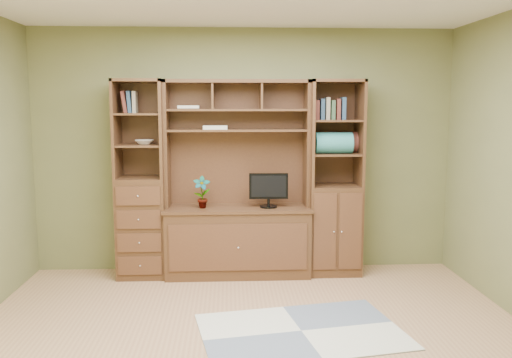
{
  "coord_description": "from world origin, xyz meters",
  "views": [
    {
      "loc": [
        -0.17,
        -3.85,
        1.8
      ],
      "look_at": [
        0.09,
        1.2,
        1.1
      ],
      "focal_mm": 38.0,
      "sensor_mm": 36.0,
      "label": 1
    }
  ],
  "objects": [
    {
      "name": "rug",
      "position": [
        0.4,
        0.24,
        0.01
      ],
      "size": [
        1.74,
        1.31,
        0.01
      ],
      "primitive_type": "cube",
      "rotation": [
        0.0,
        0.0,
        0.18
      ],
      "color": "#A4A9AA",
      "rests_on": "ground"
    },
    {
      "name": "right_tower",
      "position": [
        0.95,
        1.77,
        1.02
      ],
      "size": [
        0.55,
        0.45,
        2.05
      ],
      "primitive_type": "cube",
      "color": "#482C19",
      "rests_on": "ground"
    },
    {
      "name": "monitor",
      "position": [
        0.24,
        1.7,
        0.98
      ],
      "size": [
        0.41,
        0.19,
        0.5
      ],
      "primitive_type": "cube",
      "rotation": [
        0.0,
        0.0,
        -0.02
      ],
      "color": "black",
      "rests_on": "center_hutch"
    },
    {
      "name": "left_tower",
      "position": [
        -1.08,
        1.77,
        1.02
      ],
      "size": [
        0.5,
        0.45,
        2.05
      ],
      "primitive_type": "cube",
      "color": "#482C19",
      "rests_on": "ground"
    },
    {
      "name": "center_hutch",
      "position": [
        -0.08,
        1.73,
        1.02
      ],
      "size": [
        1.54,
        0.53,
        2.05
      ],
      "primitive_type": "cube",
      "color": "#482C19",
      "rests_on": "ground"
    },
    {
      "name": "bowl",
      "position": [
        -1.03,
        1.77,
        1.41
      ],
      "size": [
        0.19,
        0.19,
        0.05
      ],
      "primitive_type": "imported",
      "color": "beige",
      "rests_on": "left_tower"
    },
    {
      "name": "blanket_teal",
      "position": [
        0.92,
        1.73,
        1.4
      ],
      "size": [
        0.38,
        0.22,
        0.22
      ],
      "primitive_type": "cube",
      "color": "teal",
      "rests_on": "right_tower"
    },
    {
      "name": "blanket_red",
      "position": [
        1.0,
        1.85,
        1.4
      ],
      "size": [
        0.4,
        0.22,
        0.22
      ],
      "primitive_type": "cube",
      "color": "brown",
      "rests_on": "right_tower"
    },
    {
      "name": "magazines",
      "position": [
        -0.31,
        1.82,
        1.56
      ],
      "size": [
        0.25,
        0.18,
        0.04
      ],
      "primitive_type": "cube",
      "color": "beige",
      "rests_on": "center_hutch"
    },
    {
      "name": "room",
      "position": [
        0.0,
        0.0,
        1.3
      ],
      "size": [
        4.6,
        4.1,
        2.64
      ],
      "color": "tan",
      "rests_on": "ground"
    },
    {
      "name": "orchid",
      "position": [
        -0.45,
        1.7,
        0.9
      ],
      "size": [
        0.18,
        0.12,
        0.33
      ],
      "primitive_type": "imported",
      "color": "#955232",
      "rests_on": "center_hutch"
    }
  ]
}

